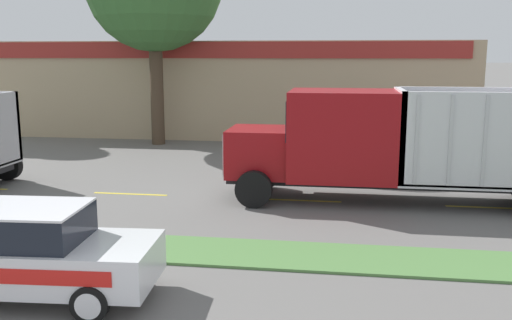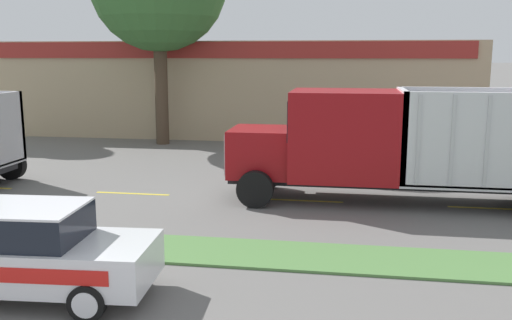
{
  "view_description": "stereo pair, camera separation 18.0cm",
  "coord_description": "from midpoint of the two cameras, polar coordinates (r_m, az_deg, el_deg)",
  "views": [
    {
      "loc": [
        2.45,
        -4.08,
        4.36
      ],
      "look_at": [
        0.52,
        8.78,
        1.93
      ],
      "focal_mm": 40.0,
      "sensor_mm": 36.0,
      "label": 1
    },
    {
      "loc": [
        2.63,
        -4.05,
        4.36
      ],
      "look_at": [
        0.52,
        8.78,
        1.93
      ],
      "focal_mm": 40.0,
      "sensor_mm": 36.0,
      "label": 2
    }
  ],
  "objects": [
    {
      "name": "grass_verge",
      "position": [
        12.82,
        -2.69,
        -9.17
      ],
      "size": [
        120.0,
        1.77,
        0.06
      ],
      "primitive_type": "cube",
      "color": "#517F42",
      "rests_on": "ground_plane"
    },
    {
      "name": "centre_line_3",
      "position": [
        18.47,
        -11.96,
        -3.3
      ],
      "size": [
        2.4,
        0.14,
        0.01
      ],
      "primitive_type": "cube",
      "color": "yellow",
      "rests_on": "ground_plane"
    },
    {
      "name": "centre_line_4",
      "position": [
        17.28,
        5.02,
        -4.06
      ],
      "size": [
        2.4,
        0.14,
        0.01
      ],
      "primitive_type": "cube",
      "color": "yellow",
      "rests_on": "ground_plane"
    },
    {
      "name": "centre_line_5",
      "position": [
        17.74,
        22.74,
        -4.47
      ],
      "size": [
        2.4,
        0.14,
        0.01
      ],
      "primitive_type": "cube",
      "color": "yellow",
      "rests_on": "ground_plane"
    },
    {
      "name": "dump_truck_mid",
      "position": [
        17.2,
        13.67,
        1.33
      ],
      "size": [
        12.06,
        2.78,
        3.37
      ],
      "color": "black",
      "rests_on": "ground_plane"
    },
    {
      "name": "rally_car",
      "position": [
        11.16,
        -21.65,
        -8.41
      ],
      "size": [
        4.59,
        2.14,
        1.73
      ],
      "color": "white",
      "rests_on": "ground_plane"
    },
    {
      "name": "store_building_backdrop",
      "position": [
        34.54,
        -0.97,
        7.49
      ],
      "size": [
        25.26,
        12.1,
        4.99
      ],
      "color": "tan",
      "rests_on": "ground_plane"
    }
  ]
}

